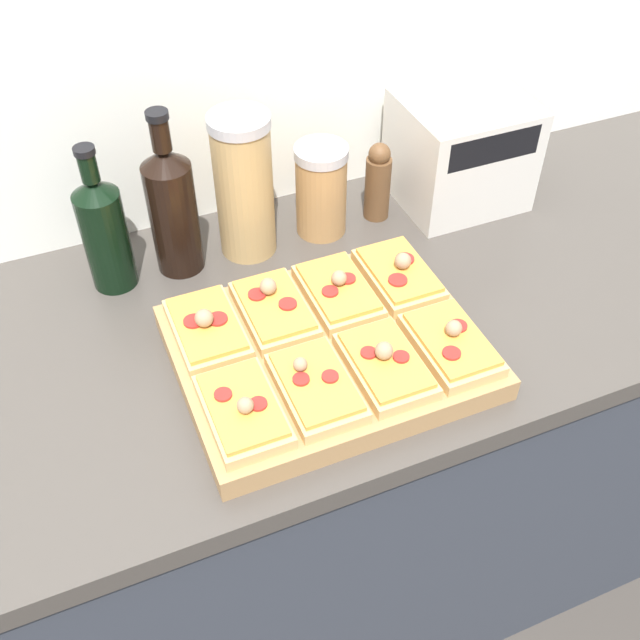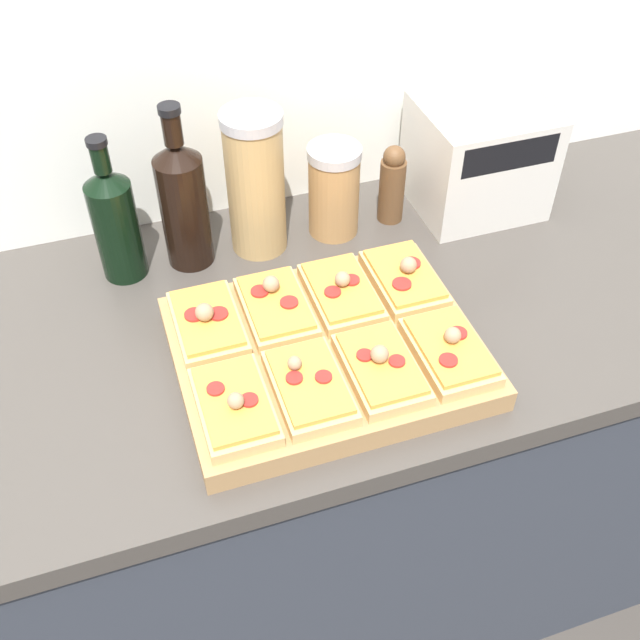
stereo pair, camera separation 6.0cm
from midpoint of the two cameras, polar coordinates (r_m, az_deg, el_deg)
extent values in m
cube|color=silver|center=(1.33, -9.89, 21.24)|extent=(6.00, 0.06, 2.50)
cube|color=#333842|center=(1.59, -2.77, -12.14)|extent=(2.60, 0.64, 0.87)
cube|color=#423D38|center=(1.24, -3.48, -0.41)|extent=(2.63, 0.67, 0.04)
cube|color=#A37A4C|center=(1.14, -0.93, -2.45)|extent=(0.45, 0.36, 0.04)
cube|color=tan|center=(1.15, -10.08, -0.81)|extent=(0.10, 0.16, 0.02)
cube|color=orange|center=(1.14, -10.17, -0.31)|extent=(0.09, 0.14, 0.01)
cylinder|color=maroon|center=(1.13, -11.13, -0.13)|extent=(0.03, 0.03, 0.00)
cylinder|color=maroon|center=(1.13, -9.32, 0.04)|extent=(0.03, 0.03, 0.00)
sphere|color=#937A5B|center=(1.12, -10.36, 0.11)|extent=(0.03, 0.03, 0.03)
cube|color=tan|center=(1.16, -4.99, 0.63)|extent=(0.10, 0.16, 0.02)
cube|color=orange|center=(1.15, -5.03, 1.14)|extent=(0.09, 0.14, 0.01)
cylinder|color=maroon|center=(1.16, -6.30, 1.91)|extent=(0.03, 0.03, 0.00)
cylinder|color=maroon|center=(1.14, -3.98, 1.19)|extent=(0.03, 0.03, 0.00)
sphere|color=#937A5B|center=(1.16, -5.46, 2.53)|extent=(0.03, 0.03, 0.03)
cube|color=tan|center=(1.19, -0.07, 2.02)|extent=(0.10, 0.16, 0.02)
cube|color=orange|center=(1.18, -0.07, 2.52)|extent=(0.09, 0.14, 0.01)
cylinder|color=maroon|center=(1.16, -0.71, 2.16)|extent=(0.03, 0.03, 0.00)
cylinder|color=maroon|center=(1.18, 0.66, 3.14)|extent=(0.03, 0.03, 0.00)
sphere|color=#937A5B|center=(1.17, -0.02, 3.18)|extent=(0.02, 0.02, 0.02)
cube|color=tan|center=(1.22, 4.60, 3.32)|extent=(0.10, 0.16, 0.02)
cube|color=orange|center=(1.21, 4.64, 3.82)|extent=(0.09, 0.14, 0.01)
cylinder|color=maroon|center=(1.19, 4.50, 3.02)|extent=(0.03, 0.03, 0.00)
cylinder|color=maroon|center=(1.23, 5.09, 4.63)|extent=(0.03, 0.03, 0.00)
sphere|color=#937A5B|center=(1.20, 4.91, 4.48)|extent=(0.03, 0.03, 0.03)
cube|color=tan|center=(1.03, -7.57, -6.97)|extent=(0.10, 0.16, 0.02)
cube|color=orange|center=(1.02, -7.64, -6.48)|extent=(0.09, 0.14, 0.01)
cylinder|color=maroon|center=(1.03, -9.07, -5.67)|extent=(0.02, 0.02, 0.00)
cylinder|color=maroon|center=(1.01, -6.44, -6.41)|extent=(0.02, 0.02, 0.00)
sphere|color=#937A5B|center=(1.00, -7.45, -6.51)|extent=(0.02, 0.02, 0.02)
cube|color=tan|center=(1.05, -1.94, -5.26)|extent=(0.10, 0.16, 0.02)
cube|color=orange|center=(1.04, -1.96, -4.76)|extent=(0.09, 0.14, 0.01)
cylinder|color=maroon|center=(1.04, -3.13, -4.58)|extent=(0.02, 0.02, 0.00)
cylinder|color=maroon|center=(1.04, -0.89, -4.37)|extent=(0.02, 0.02, 0.00)
sphere|color=#937A5B|center=(1.04, -3.17, -3.43)|extent=(0.02, 0.02, 0.02)
cube|color=tan|center=(1.08, 3.41, -3.58)|extent=(0.10, 0.16, 0.02)
cube|color=orange|center=(1.07, 3.44, -3.07)|extent=(0.09, 0.14, 0.01)
cylinder|color=maroon|center=(1.07, 2.12, -2.55)|extent=(0.02, 0.02, 0.00)
cylinder|color=maroon|center=(1.07, 4.60, -2.85)|extent=(0.02, 0.02, 0.00)
sphere|color=#937A5B|center=(1.06, 3.28, -2.39)|extent=(0.03, 0.03, 0.03)
cube|color=tan|center=(1.12, 8.42, -1.96)|extent=(0.10, 0.16, 0.02)
cube|color=orange|center=(1.11, 8.49, -1.46)|extent=(0.09, 0.14, 0.01)
cylinder|color=maroon|center=(1.08, 8.43, -2.56)|extent=(0.03, 0.03, 0.00)
cylinder|color=maroon|center=(1.12, 8.98, -0.48)|extent=(0.03, 0.03, 0.00)
sphere|color=#937A5B|center=(1.10, 8.62, -0.66)|extent=(0.02, 0.02, 0.02)
cylinder|color=black|center=(1.29, -17.26, 5.80)|extent=(0.08, 0.08, 0.18)
cone|color=black|center=(1.23, -18.26, 9.53)|extent=(0.08, 0.08, 0.03)
cylinder|color=black|center=(1.21, -18.64, 10.95)|extent=(0.03, 0.03, 0.05)
cylinder|color=black|center=(1.19, -18.96, 12.09)|extent=(0.03, 0.03, 0.01)
cylinder|color=black|center=(1.29, -12.39, 7.56)|extent=(0.08, 0.08, 0.20)
cone|color=black|center=(1.22, -13.21, 11.90)|extent=(0.08, 0.08, 0.03)
cylinder|color=black|center=(1.20, -13.54, 13.56)|extent=(0.03, 0.03, 0.05)
cylinder|color=black|center=(1.19, -13.80, 14.91)|extent=(0.04, 0.04, 0.01)
cylinder|color=tan|center=(1.29, -7.13, 9.70)|extent=(0.10, 0.10, 0.24)
cylinder|color=#B2B2B7|center=(1.23, -7.67, 14.75)|extent=(0.10, 0.10, 0.02)
cylinder|color=#AD7F4C|center=(1.35, -1.20, 9.51)|extent=(0.09, 0.09, 0.15)
cylinder|color=#B2B2B7|center=(1.31, -1.26, 12.62)|extent=(0.09, 0.09, 0.02)
cylinder|color=brown|center=(1.40, 3.15, 9.97)|extent=(0.05, 0.05, 0.12)
sphere|color=brown|center=(1.36, 3.27, 12.49)|extent=(0.04, 0.04, 0.04)
cube|color=beige|center=(1.45, 9.44, 12.60)|extent=(0.23, 0.20, 0.20)
cube|color=black|center=(1.35, 11.84, 12.69)|extent=(0.18, 0.01, 0.06)
cube|color=black|center=(1.51, 13.71, 13.70)|extent=(0.02, 0.02, 0.02)
camera|label=1|loc=(0.03, -91.53, -1.48)|focal=42.00mm
camera|label=2|loc=(0.03, 88.47, 1.48)|focal=42.00mm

